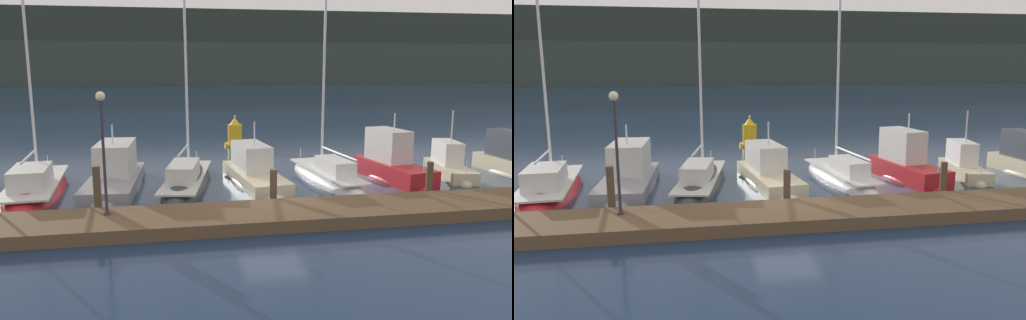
% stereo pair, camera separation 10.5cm
% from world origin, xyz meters
% --- Properties ---
extents(ground_plane, '(400.00, 400.00, 0.00)m').
position_xyz_m(ground_plane, '(0.00, 0.00, 0.00)').
color(ground_plane, '#192D4C').
extents(dock, '(34.64, 2.80, 0.45)m').
position_xyz_m(dock, '(0.00, -1.72, 0.23)').
color(dock, brown).
rests_on(dock, ground).
extents(mooring_pile_1, '(0.28, 0.28, 1.92)m').
position_xyz_m(mooring_pile_1, '(-6.61, -0.07, 0.96)').
color(mooring_pile_1, '#4C3D2D').
rests_on(mooring_pile_1, ground).
extents(mooring_pile_2, '(0.28, 0.28, 1.56)m').
position_xyz_m(mooring_pile_2, '(0.00, -0.07, 0.78)').
color(mooring_pile_2, '#4C3D2D').
rests_on(mooring_pile_2, ground).
extents(mooring_pile_3, '(0.28, 0.28, 1.61)m').
position_xyz_m(mooring_pile_3, '(6.61, -0.07, 0.80)').
color(mooring_pile_3, '#4C3D2D').
rests_on(mooring_pile_3, ground).
extents(sailboat_berth_2, '(2.94, 8.18, 10.49)m').
position_xyz_m(sailboat_berth_2, '(-9.73, 3.96, 0.14)').
color(sailboat_berth_2, red).
rests_on(sailboat_berth_2, ground).
extents(motorboat_berth_3, '(2.72, 7.20, 3.59)m').
position_xyz_m(motorboat_berth_3, '(-6.42, 4.40, 0.30)').
color(motorboat_berth_3, gray).
rests_on(motorboat_berth_3, ground).
extents(sailboat_berth_4, '(3.41, 8.59, 10.27)m').
position_xyz_m(sailboat_berth_4, '(-3.18, 4.08, 0.13)').
color(sailboat_berth_4, '#2D3338').
rests_on(sailboat_berth_4, ground).
extents(motorboat_berth_5, '(2.64, 6.69, 3.42)m').
position_xyz_m(motorboat_berth_5, '(-0.00, 4.10, 0.32)').
color(motorboat_berth_5, beige).
rests_on(motorboat_berth_5, ground).
extents(sailboat_berth_6, '(2.45, 7.62, 11.90)m').
position_xyz_m(sailboat_berth_6, '(3.49, 3.78, 0.15)').
color(sailboat_berth_6, white).
rests_on(sailboat_berth_6, ground).
extents(motorboat_berth_7, '(2.57, 5.63, 3.78)m').
position_xyz_m(motorboat_berth_7, '(6.74, 3.62, 0.48)').
color(motorboat_berth_7, red).
rests_on(motorboat_berth_7, ground).
extents(motorboat_berth_8, '(2.19, 4.83, 3.91)m').
position_xyz_m(motorboat_berth_8, '(9.92, 3.81, 0.27)').
color(motorboat_berth_8, beige).
rests_on(motorboat_berth_8, ground).
extents(channel_buoy, '(1.46, 1.46, 2.08)m').
position_xyz_m(channel_buoy, '(0.63, 15.07, 0.79)').
color(channel_buoy, gold).
rests_on(channel_buoy, ground).
extents(dock_lamppost, '(0.32, 0.32, 4.24)m').
position_xyz_m(dock_lamppost, '(-6.17, -1.26, 3.27)').
color(dock_lamppost, '#2D2D33').
rests_on(dock_lamppost, dock).
extents(hillside_backdrop, '(240.00, 23.00, 19.27)m').
position_xyz_m(hillside_backdrop, '(4.70, 121.63, 8.89)').
color(hillside_backdrop, '#28332D').
rests_on(hillside_backdrop, ground).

